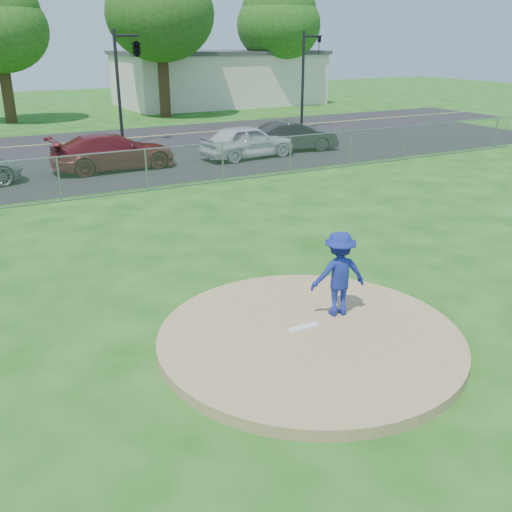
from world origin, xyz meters
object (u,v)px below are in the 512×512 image
at_px(parked_car_pearl, 247,141).
at_px(pitcher, 339,274).
at_px(commercial_building, 219,78).
at_px(parked_car_charcoal, 293,136).
at_px(parked_car_darkred, 113,152).
at_px(tree_far_right, 279,14).
at_px(traffic_signal_right, 306,72).
at_px(traffic_signal_center, 134,50).

bearing_deg(parked_car_pearl, pitcher, 152.50).
xyz_separation_m(commercial_building, parked_car_charcoal, (-6.17, -21.72, -1.45)).
height_order(commercial_building, parked_car_pearl, commercial_building).
bearing_deg(parked_car_darkred, commercial_building, -35.99).
bearing_deg(tree_far_right, parked_car_charcoal, -118.51).
distance_m(tree_far_right, pitcher, 39.97).
distance_m(traffic_signal_right, pitcher, 25.49).
height_order(commercial_building, traffic_signal_center, traffic_signal_center).
bearing_deg(parked_car_charcoal, traffic_signal_right, -27.97).
bearing_deg(parked_car_pearl, tree_far_right, -39.64).
bearing_deg(parked_car_pearl, parked_car_darkred, 80.37).
bearing_deg(traffic_signal_center, parked_car_charcoal, -44.29).
xyz_separation_m(tree_far_right, traffic_signal_center, (-16.03, -13.00, -2.45)).
bearing_deg(commercial_building, parked_car_charcoal, -105.86).
bearing_deg(parked_car_charcoal, tree_far_right, -18.87).
xyz_separation_m(commercial_building, traffic_signal_center, (-12.03, -16.00, 2.45)).
relative_size(parked_car_darkred, parked_car_pearl, 1.16).
height_order(traffic_signal_center, parked_car_darkred, traffic_signal_center).
xyz_separation_m(commercial_building, traffic_signal_right, (-1.76, -16.00, 1.20)).
bearing_deg(traffic_signal_center, traffic_signal_right, 0.00).
bearing_deg(commercial_building, pitcher, -111.91).
bearing_deg(parked_car_pearl, parked_car_charcoal, -84.95).
distance_m(traffic_signal_center, parked_car_charcoal, 9.07).
relative_size(traffic_signal_right, pitcher, 3.44).
bearing_deg(parked_car_darkred, parked_car_pearl, -95.39).
bearing_deg(traffic_signal_right, tree_far_right, 66.09).
xyz_separation_m(pitcher, parked_car_darkred, (0.08, 15.75, -0.26)).
relative_size(commercial_building, pitcher, 10.08).
relative_size(commercial_building, traffic_signal_center, 2.93).
xyz_separation_m(traffic_signal_center, parked_car_charcoal, (5.86, -5.72, -3.90)).
relative_size(tree_far_right, pitcher, 6.60).
bearing_deg(pitcher, parked_car_charcoal, -105.83).
bearing_deg(parked_car_charcoal, traffic_signal_center, 55.35).
relative_size(traffic_signal_right, parked_car_darkred, 1.10).
bearing_deg(pitcher, traffic_signal_center, -84.54).
xyz_separation_m(tree_far_right, pitcher, (-19.11, -34.58, -6.05)).
xyz_separation_m(traffic_signal_center, pitcher, (-3.08, -21.58, -3.60)).
bearing_deg(traffic_signal_center, parked_car_pearl, -63.91).
distance_m(traffic_signal_center, traffic_signal_right, 10.34).
height_order(pitcher, parked_car_charcoal, pitcher).
distance_m(traffic_signal_right, parked_car_darkred, 14.73).
height_order(traffic_signal_center, traffic_signal_right, same).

